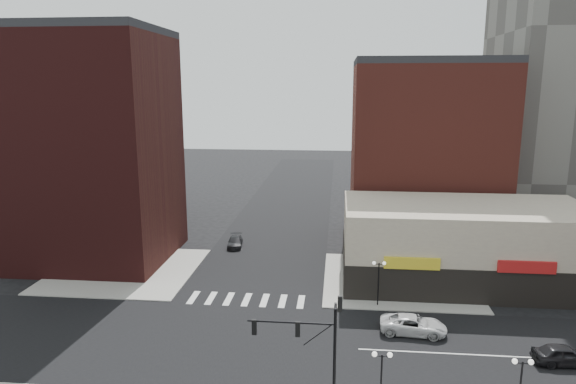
{
  "coord_description": "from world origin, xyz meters",
  "views": [
    {
      "loc": [
        8.18,
        -36.06,
        19.75
      ],
      "look_at": [
        4.08,
        5.37,
        11.0
      ],
      "focal_mm": 32.0,
      "sensor_mm": 36.0,
      "label": 1
    }
  ],
  "objects_px": {
    "traffic_signal": "(319,337)",
    "dark_sedan_east": "(564,355)",
    "dark_sedan_north": "(235,242)",
    "street_lamp_se_a": "(382,367)",
    "street_lamp_se_b": "(522,375)",
    "street_lamp_ne": "(379,272)",
    "white_suv": "(413,325)"
  },
  "relations": [
    {
      "from": "traffic_signal",
      "to": "street_lamp_se_b",
      "type": "height_order",
      "value": "traffic_signal"
    },
    {
      "from": "traffic_signal",
      "to": "street_lamp_se_a",
      "type": "distance_m",
      "value": 4.12
    },
    {
      "from": "traffic_signal",
      "to": "white_suv",
      "type": "distance_m",
      "value": 13.74
    },
    {
      "from": "street_lamp_se_a",
      "to": "street_lamp_ne",
      "type": "height_order",
      "value": "same"
    },
    {
      "from": "street_lamp_ne",
      "to": "dark_sedan_north",
      "type": "bearing_deg",
      "value": 135.7
    },
    {
      "from": "street_lamp_se_b",
      "to": "dark_sedan_east",
      "type": "bearing_deg",
      "value": 52.46
    },
    {
      "from": "street_lamp_se_b",
      "to": "white_suv",
      "type": "distance_m",
      "value": 12.2
    },
    {
      "from": "traffic_signal",
      "to": "dark_sedan_east",
      "type": "bearing_deg",
      "value": 22.33
    },
    {
      "from": "street_lamp_ne",
      "to": "white_suv",
      "type": "bearing_deg",
      "value": -63.33
    },
    {
      "from": "white_suv",
      "to": "dark_sedan_north",
      "type": "bearing_deg",
      "value": 47.35
    },
    {
      "from": "street_lamp_ne",
      "to": "dark_sedan_north",
      "type": "height_order",
      "value": "street_lamp_ne"
    },
    {
      "from": "traffic_signal",
      "to": "street_lamp_ne",
      "type": "relative_size",
      "value": 1.87
    },
    {
      "from": "street_lamp_se_b",
      "to": "dark_sedan_east",
      "type": "height_order",
      "value": "street_lamp_se_b"
    },
    {
      "from": "dark_sedan_east",
      "to": "dark_sedan_north",
      "type": "height_order",
      "value": "dark_sedan_east"
    },
    {
      "from": "white_suv",
      "to": "dark_sedan_east",
      "type": "relative_size",
      "value": 1.22
    },
    {
      "from": "street_lamp_se_a",
      "to": "white_suv",
      "type": "relative_size",
      "value": 0.78
    },
    {
      "from": "dark_sedan_east",
      "to": "dark_sedan_north",
      "type": "distance_m",
      "value": 38.06
    },
    {
      "from": "street_lamp_ne",
      "to": "white_suv",
      "type": "relative_size",
      "value": 0.78
    },
    {
      "from": "street_lamp_ne",
      "to": "white_suv",
      "type": "height_order",
      "value": "street_lamp_ne"
    },
    {
      "from": "traffic_signal",
      "to": "dark_sedan_east",
      "type": "xyz_separation_m",
      "value": [
        17.38,
        7.14,
        -4.22
      ]
    },
    {
      "from": "street_lamp_ne",
      "to": "white_suv",
      "type": "distance_m",
      "value": 6.1
    },
    {
      "from": "street_lamp_ne",
      "to": "dark_sedan_north",
      "type": "relative_size",
      "value": 0.98
    },
    {
      "from": "dark_sedan_north",
      "to": "traffic_signal",
      "type": "bearing_deg",
      "value": -76.87
    },
    {
      "from": "traffic_signal",
      "to": "dark_sedan_north",
      "type": "xyz_separation_m",
      "value": [
        -11.61,
        31.8,
        -4.35
      ]
    },
    {
      "from": "street_lamp_se_b",
      "to": "dark_sedan_east",
      "type": "relative_size",
      "value": 0.96
    },
    {
      "from": "traffic_signal",
      "to": "street_lamp_se_b",
      "type": "xyz_separation_m",
      "value": [
        11.76,
        -0.17,
        -1.67
      ]
    },
    {
      "from": "street_lamp_se_a",
      "to": "dark_sedan_east",
      "type": "distance_m",
      "value": 15.66
    },
    {
      "from": "dark_sedan_north",
      "to": "street_lamp_se_b",
      "type": "bearing_deg",
      "value": -60.76
    },
    {
      "from": "street_lamp_se_b",
      "to": "dark_sedan_north",
      "type": "height_order",
      "value": "street_lamp_se_b"
    },
    {
      "from": "street_lamp_ne",
      "to": "dark_sedan_east",
      "type": "height_order",
      "value": "street_lamp_ne"
    },
    {
      "from": "traffic_signal",
      "to": "dark_sedan_north",
      "type": "bearing_deg",
      "value": 110.05
    },
    {
      "from": "street_lamp_se_a",
      "to": "street_lamp_se_b",
      "type": "xyz_separation_m",
      "value": [
        8.0,
        0.0,
        0.0
      ]
    }
  ]
}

